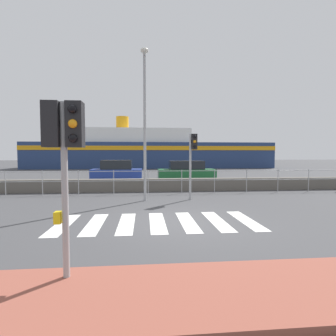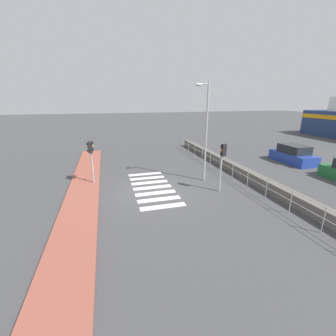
{
  "view_description": "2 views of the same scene",
  "coord_description": "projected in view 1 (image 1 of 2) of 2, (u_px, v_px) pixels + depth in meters",
  "views": [
    {
      "loc": [
        -1.07,
        -7.62,
        2.02
      ],
      "look_at": [
        -0.19,
        2.0,
        1.5
      ],
      "focal_mm": 28.0,
      "sensor_mm": 36.0,
      "label": 1
    },
    {
      "loc": [
        12.12,
        -2.54,
        5.29
      ],
      "look_at": [
        -0.66,
        1.0,
        1.2
      ],
      "focal_mm": 24.0,
      "sensor_mm": 36.0,
      "label": 2
    }
  ],
  "objects": [
    {
      "name": "ground_plane",
      "position": [
        180.0,
        222.0,
        7.78
      ],
      "size": [
        160.0,
        160.0,
        0.0
      ],
      "primitive_type": "plane",
      "color": "#424244"
    },
    {
      "name": "sidewalk_brick",
      "position": [
        221.0,
        292.0,
        3.7
      ],
      "size": [
        24.0,
        1.8,
        0.12
      ],
      "color": "#934C3D",
      "rests_on": "ground_plane"
    },
    {
      "name": "crosswalk",
      "position": [
        157.0,
        222.0,
        7.72
      ],
      "size": [
        5.85,
        2.4,
        0.01
      ],
      "color": "silver",
      "rests_on": "ground_plane"
    },
    {
      "name": "seawall",
      "position": [
        164.0,
        185.0,
        14.28
      ],
      "size": [
        24.96,
        0.55,
        0.67
      ],
      "color": "#605B54",
      "rests_on": "ground_plane"
    },
    {
      "name": "harbor_fence",
      "position": [
        165.0,
        178.0,
        13.39
      ],
      "size": [
        22.51,
        0.04,
        1.21
      ],
      "color": "#9EA0A3",
      "rests_on": "ground_plane"
    },
    {
      "name": "traffic_light_near",
      "position": [
        64.0,
        143.0,
        3.94
      ],
      "size": [
        0.58,
        0.41,
        2.8
      ],
      "color": "#9EA0A3",
      "rests_on": "ground_plane"
    },
    {
      "name": "traffic_light_far",
      "position": [
        193.0,
        151.0,
        11.46
      ],
      "size": [
        0.34,
        0.32,
        2.9
      ],
      "color": "#9EA0A3",
      "rests_on": "ground_plane"
    },
    {
      "name": "streetlamp",
      "position": [
        145.0,
        110.0,
        10.95
      ],
      "size": [
        0.32,
        0.92,
        6.3
      ],
      "color": "#9EA0A3",
      "rests_on": "ground_plane"
    },
    {
      "name": "ferry_boat",
      "position": [
        145.0,
        151.0,
        38.52
      ],
      "size": [
        34.69,
        6.73,
        7.42
      ],
      "color": "navy",
      "rests_on": "ground_plane"
    },
    {
      "name": "parked_car_blue",
      "position": [
        117.0,
        172.0,
        20.31
      ],
      "size": [
        3.85,
        1.82,
        1.54
      ],
      "color": "#233D9E",
      "rests_on": "ground_plane"
    },
    {
      "name": "parked_car_green",
      "position": [
        186.0,
        171.0,
        20.81
      ],
      "size": [
        4.48,
        1.71,
        1.47
      ],
      "color": "#1E6633",
      "rests_on": "ground_plane"
    }
  ]
}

